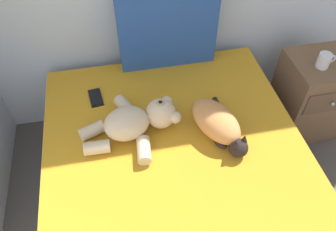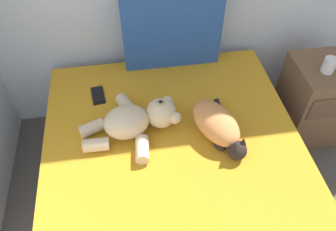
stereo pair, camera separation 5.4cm
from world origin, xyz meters
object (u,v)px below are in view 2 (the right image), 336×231
patterned_cushion (172,28)px  cell_phone (98,95)px  bed (179,205)px  mug (330,65)px  teddy_bear (137,120)px  nightstand (315,100)px  cat (218,125)px

patterned_cushion → cell_phone: bearing=-152.4°
bed → patterned_cushion: patterned_cushion is taller
bed → cell_phone: cell_phone is taller
bed → mug: bearing=29.3°
teddy_bear → bed: bearing=-62.4°
bed → nightstand: size_ratio=3.19×
nightstand → cat: bearing=-156.2°
cell_phone → mug: 1.42m
bed → cell_phone: bearing=121.4°
bed → patterned_cushion: 1.05m
patterned_cushion → mug: 0.99m
teddy_bear → mug: 1.22m
bed → mug: mug is taller
patterned_cushion → cell_phone: size_ratio=3.91×
bed → teddy_bear: 0.52m
cat → teddy_bear: teddy_bear is taller
cell_phone → bed: bearing=-58.6°
bed → cell_phone: (-0.39, 0.64, 0.28)m
cell_phone → teddy_bear: bearing=-54.6°
patterned_cushion → teddy_bear: (-0.28, -0.55, -0.18)m
nightstand → mug: 0.36m
cat → teddy_bear: bearing=167.0°
cat → cell_phone: size_ratio=2.85×
cell_phone → mug: (1.41, -0.07, 0.11)m
cat → nightstand: (0.83, 0.36, -0.31)m
patterned_cushion → cell_phone: 0.61m
nightstand → mug: bearing=-139.5°
nightstand → mug: (-0.05, -0.04, 0.35)m
teddy_bear → mug: (1.20, 0.23, 0.04)m
bed → nightstand: bearing=29.8°
bed → nightstand: nightstand is taller
teddy_bear → cell_phone: teddy_bear is taller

